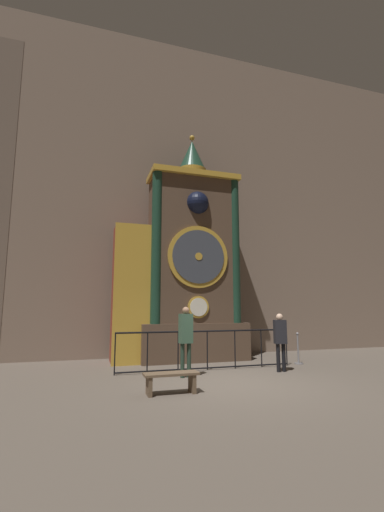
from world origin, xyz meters
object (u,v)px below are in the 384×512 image
(clock_tower, at_px, (183,265))
(visitor_far, at_px, (280,337))
(stanchion_post, at_px, (298,354))
(visitor_near, at_px, (186,335))
(visitor_bench, at_px, (171,379))

(clock_tower, height_order, visitor_far, clock_tower)
(visitor_far, relative_size, stanchion_post, 1.63)
(clock_tower, bearing_deg, stanchion_post, -28.51)
(clock_tower, xyz_separation_m, visitor_far, (2.13, -2.88, -2.35))
(visitor_near, distance_m, visitor_far, 2.85)
(visitor_near, relative_size, visitor_far, 1.12)
(visitor_near, bearing_deg, stanchion_post, 6.03)
(visitor_bench, bearing_deg, clock_tower, 71.33)
(stanchion_post, height_order, visitor_bench, stanchion_post)
(clock_tower, relative_size, visitor_bench, 7.12)
(visitor_far, distance_m, visitor_bench, 3.99)
(visitor_near, xyz_separation_m, visitor_far, (2.84, -0.04, -0.12))
(visitor_near, distance_m, stanchion_post, 4.31)
(clock_tower, bearing_deg, visitor_near, -104.04)
(clock_tower, distance_m, visitor_bench, 5.55)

